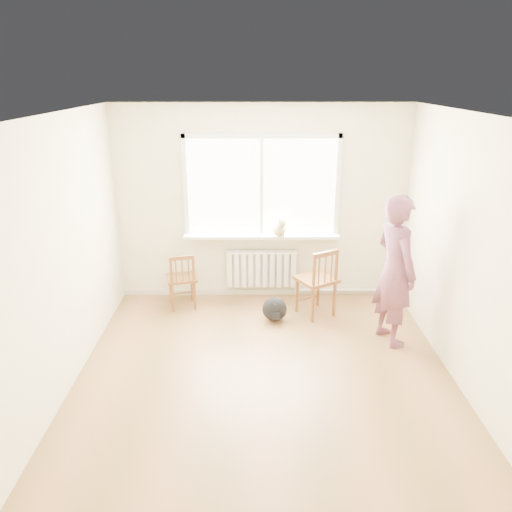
{
  "coord_description": "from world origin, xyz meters",
  "views": [
    {
      "loc": [
        -0.13,
        -4.45,
        3.03
      ],
      "look_at": [
        -0.08,
        1.2,
        0.97
      ],
      "focal_mm": 35.0,
      "sensor_mm": 36.0,
      "label": 1
    }
  ],
  "objects_px": {
    "chair_right": "(319,282)",
    "chair_left": "(182,281)",
    "cat": "(280,228)",
    "backpack": "(275,309)",
    "person": "(395,271)"
  },
  "relations": [
    {
      "from": "chair_right",
      "to": "backpack",
      "type": "xyz_separation_m",
      "value": [
        -0.58,
        -0.15,
        -0.32
      ]
    },
    {
      "from": "chair_left",
      "to": "cat",
      "type": "relative_size",
      "value": 1.72
    },
    {
      "from": "cat",
      "to": "chair_left",
      "type": "bearing_deg",
      "value": -179.46
    },
    {
      "from": "backpack",
      "to": "cat",
      "type": "bearing_deg",
      "value": 82.56
    },
    {
      "from": "person",
      "to": "cat",
      "type": "height_order",
      "value": "person"
    },
    {
      "from": "chair_right",
      "to": "backpack",
      "type": "relative_size",
      "value": 2.94
    },
    {
      "from": "chair_left",
      "to": "person",
      "type": "xyz_separation_m",
      "value": [
        2.61,
        -0.91,
        0.5
      ]
    },
    {
      "from": "chair_left",
      "to": "chair_right",
      "type": "height_order",
      "value": "chair_right"
    },
    {
      "from": "cat",
      "to": "backpack",
      "type": "relative_size",
      "value": 1.43
    },
    {
      "from": "person",
      "to": "chair_right",
      "type": "bearing_deg",
      "value": 30.84
    },
    {
      "from": "chair_right",
      "to": "chair_left",
      "type": "bearing_deg",
      "value": -37.51
    },
    {
      "from": "chair_left",
      "to": "cat",
      "type": "xyz_separation_m",
      "value": [
        1.33,
        0.24,
        0.68
      ]
    },
    {
      "from": "person",
      "to": "backpack",
      "type": "distance_m",
      "value": 1.63
    },
    {
      "from": "cat",
      "to": "backpack",
      "type": "height_order",
      "value": "cat"
    },
    {
      "from": "chair_left",
      "to": "backpack",
      "type": "height_order",
      "value": "chair_left"
    }
  ]
}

